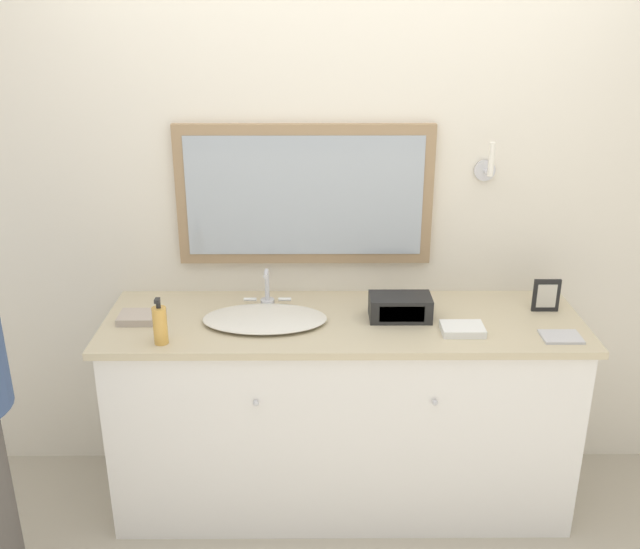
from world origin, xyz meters
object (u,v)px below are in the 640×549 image
(soap_bottle, at_px, (160,325))
(picture_frame, at_px, (546,295))
(sink_basin, at_px, (265,318))
(appliance_box, at_px, (400,307))

(soap_bottle, relative_size, picture_frame, 1.33)
(sink_basin, bearing_deg, soap_bottle, -153.79)
(soap_bottle, xyz_separation_m, picture_frame, (1.58, 0.29, -0.01))
(picture_frame, bearing_deg, soap_bottle, -169.48)
(sink_basin, xyz_separation_m, picture_frame, (1.19, 0.10, 0.05))
(sink_basin, xyz_separation_m, appliance_box, (0.56, 0.03, 0.03))
(sink_basin, distance_m, picture_frame, 1.19)
(appliance_box, height_order, picture_frame, picture_frame)
(appliance_box, bearing_deg, picture_frame, 6.50)
(sink_basin, distance_m, appliance_box, 0.56)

